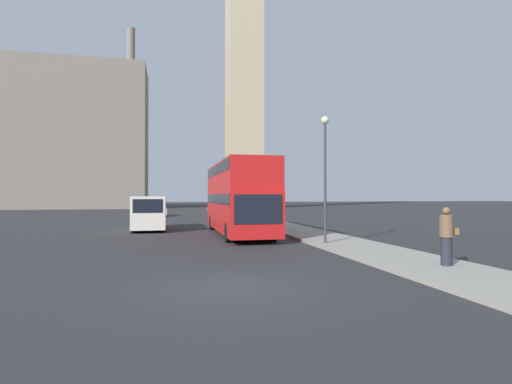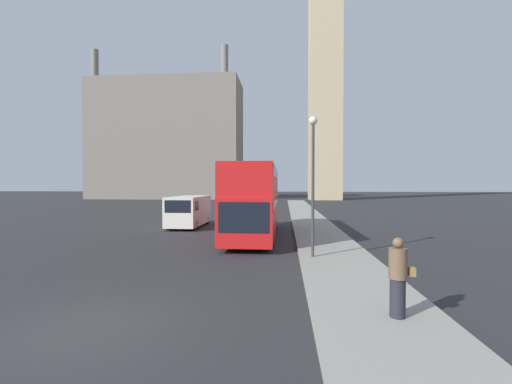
{
  "view_description": "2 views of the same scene",
  "coord_description": "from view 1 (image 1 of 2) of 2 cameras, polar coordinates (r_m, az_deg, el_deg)",
  "views": [
    {
      "loc": [
        -1.5,
        -10.05,
        2.3
      ],
      "look_at": [
        3.73,
        13.82,
        2.56
      ],
      "focal_mm": 28.0,
      "sensor_mm": 36.0,
      "label": 1
    },
    {
      "loc": [
        4.37,
        -7.14,
        3.15
      ],
      "look_at": [
        1.93,
        22.21,
        2.53
      ],
      "focal_mm": 24.0,
      "sensor_mm": 36.0,
      "label": 2
    }
  ],
  "objects": [
    {
      "name": "pedestrian",
      "position": [
        13.81,
        25.58,
        -5.72
      ],
      "size": [
        0.56,
        0.4,
        1.81
      ],
      "color": "#23232D",
      "rests_on": "sidewalk_strip"
    },
    {
      "name": "ground_plane",
      "position": [
        10.42,
        -3.87,
        -13.35
      ],
      "size": [
        300.0,
        300.0,
        0.0
      ],
      "primitive_type": "plane",
      "color": "#28282B"
    },
    {
      "name": "street_lamp",
      "position": [
        18.75,
        9.84,
        4.54
      ],
      "size": [
        0.36,
        0.36,
        5.85
      ],
      "color": "#38383D",
      "rests_on": "sidewalk_strip"
    },
    {
      "name": "red_double_decker_bus",
      "position": [
        23.87,
        -2.57,
        -0.45
      ],
      "size": [
        2.63,
        11.07,
        4.23
      ],
      "color": "red",
      "rests_on": "ground_plane"
    },
    {
      "name": "parked_sedan",
      "position": [
        47.61,
        -13.67,
        -2.57
      ],
      "size": [
        1.77,
        4.21,
        1.43
      ],
      "color": "silver",
      "rests_on": "ground_plane"
    },
    {
      "name": "sidewalk_strip",
      "position": [
        13.08,
        26.43,
        -10.33
      ],
      "size": [
        3.13,
        120.0,
        0.15
      ],
      "color": "gray",
      "rests_on": "ground_plane"
    },
    {
      "name": "clock_tower",
      "position": [
        84.79,
        -1.73,
        22.42
      ],
      "size": [
        7.13,
        7.3,
        69.26
      ],
      "color": "tan",
      "rests_on": "ground_plane"
    },
    {
      "name": "building_block_distant",
      "position": [
        83.29,
        -27.06,
        7.11
      ],
      "size": [
        33.6,
        12.19,
        32.57
      ],
      "color": "slate",
      "rests_on": "ground_plane"
    },
    {
      "name": "white_van",
      "position": [
        27.95,
        -14.93,
        -2.77
      ],
      "size": [
        2.13,
        5.57,
        2.29
      ],
      "color": "silver",
      "rests_on": "ground_plane"
    }
  ]
}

